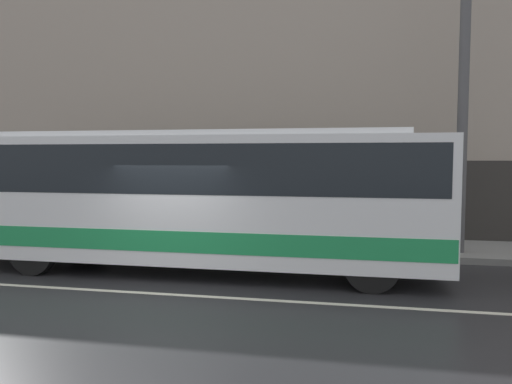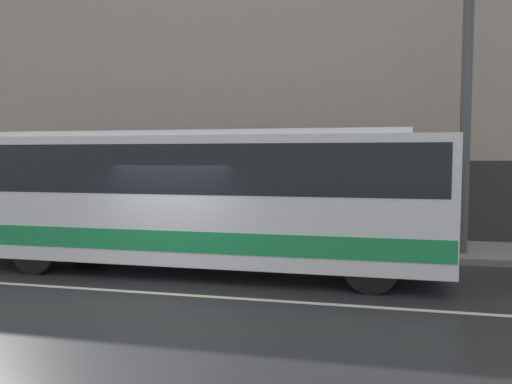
% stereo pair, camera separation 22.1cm
% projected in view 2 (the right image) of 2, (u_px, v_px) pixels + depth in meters
% --- Properties ---
extents(ground_plane, '(60.00, 60.00, 0.00)m').
position_uv_depth(ground_plane, '(156.00, 293.00, 9.79)').
color(ground_plane, '#262628').
extents(sidewalk, '(60.00, 2.85, 0.17)m').
position_uv_depth(sidewalk, '(230.00, 242.00, 15.06)').
color(sidewalk, gray).
rests_on(sidewalk, ground_plane).
extents(building_facade, '(60.00, 0.35, 10.23)m').
position_uv_depth(building_facade, '(243.00, 87.00, 16.24)').
color(building_facade, gray).
rests_on(building_facade, ground_plane).
extents(lane_stripe, '(54.00, 0.14, 0.01)m').
position_uv_depth(lane_stripe, '(156.00, 293.00, 9.79)').
color(lane_stripe, beige).
rests_on(lane_stripe, ground_plane).
extents(transit_bus, '(11.51, 2.58, 3.25)m').
position_uv_depth(transit_bus, '(190.00, 193.00, 11.66)').
color(transit_bus, white).
rests_on(transit_bus, ground_plane).
extents(utility_pole_near, '(0.27, 0.27, 8.48)m').
position_uv_depth(utility_pole_near, '(466.00, 89.00, 12.72)').
color(utility_pole_near, '#4C4C4F').
rests_on(utility_pole_near, sidewalk).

